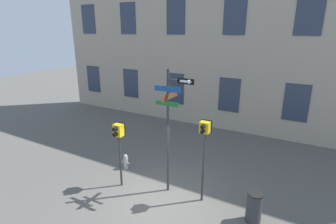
% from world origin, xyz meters
% --- Properties ---
extents(ground_plane, '(60.00, 60.00, 0.00)m').
position_xyz_m(ground_plane, '(0.00, 0.00, 0.00)').
color(ground_plane, '#595651').
extents(building_facade, '(24.00, 0.63, 12.57)m').
position_xyz_m(building_facade, '(-0.00, 7.97, 6.29)').
color(building_facade, tan).
rests_on(building_facade, ground_plane).
extents(street_sign_pole, '(1.39, 1.04, 4.42)m').
position_xyz_m(street_sign_pole, '(0.01, 0.71, 2.67)').
color(street_sign_pole, '#2D2D33').
rests_on(street_sign_pole, ground_plane).
extents(pedestrian_signal_left, '(0.39, 0.40, 2.47)m').
position_xyz_m(pedestrian_signal_left, '(-1.74, 0.13, 1.96)').
color(pedestrian_signal_left, '#2D2D33').
rests_on(pedestrian_signal_left, ground_plane).
extents(pedestrian_signal_right, '(0.36, 0.40, 2.88)m').
position_xyz_m(pedestrian_signal_right, '(1.24, 0.75, 2.23)').
color(pedestrian_signal_right, '#2D2D33').
rests_on(pedestrian_signal_right, ground_plane).
extents(fire_hydrant, '(0.35, 0.19, 0.64)m').
position_xyz_m(fire_hydrant, '(-2.37, 1.21, 0.31)').
color(fire_hydrant, '#A5A5A8').
rests_on(fire_hydrant, ground_plane).
extents(trash_bin, '(0.49, 0.49, 0.99)m').
position_xyz_m(trash_bin, '(2.99, 0.55, 0.50)').
color(trash_bin, '#333338').
rests_on(trash_bin, ground_plane).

